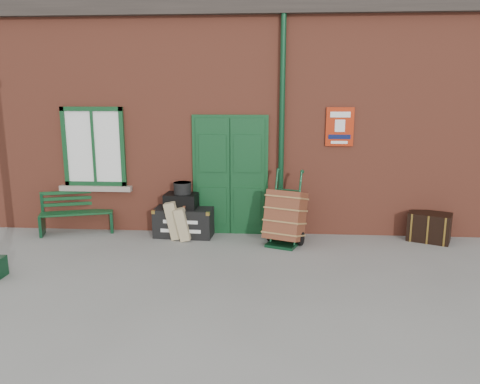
# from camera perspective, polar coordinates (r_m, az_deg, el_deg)

# --- Properties ---
(ground) EXTENTS (80.00, 80.00, 0.00)m
(ground) POSITION_cam_1_polar(r_m,az_deg,el_deg) (7.67, 0.08, -8.28)
(ground) COLOR gray
(ground) RESTS_ON ground
(station_building) EXTENTS (10.30, 4.30, 4.36)m
(station_building) POSITION_cam_1_polar(r_m,az_deg,el_deg) (10.69, 1.39, 9.42)
(station_building) COLOR brown
(station_building) RESTS_ON ground
(bench) EXTENTS (1.40, 0.79, 0.83)m
(bench) POSITION_cam_1_polar(r_m,az_deg,el_deg) (9.55, -19.25, -2.22)
(bench) COLOR #113E1D
(bench) RESTS_ON ground
(houdini_trunk) EXTENTS (1.11, 0.66, 0.54)m
(houdini_trunk) POSITION_cam_1_polar(r_m,az_deg,el_deg) (8.92, -6.79, -3.59)
(houdini_trunk) COLOR black
(houdini_trunk) RESTS_ON ground
(strongbox) EXTENTS (0.62, 0.47, 0.27)m
(strongbox) POSITION_cam_1_polar(r_m,az_deg,el_deg) (8.82, -7.17, -1.06)
(strongbox) COLOR black
(strongbox) RESTS_ON houdini_trunk
(hatbox) EXTENTS (0.34, 0.34, 0.22)m
(hatbox) POSITION_cam_1_polar(r_m,az_deg,el_deg) (8.77, -7.02, 0.48)
(hatbox) COLOR black
(hatbox) RESTS_ON strongbox
(suitcase_back) EXTENTS (0.34, 0.50, 0.72)m
(suitcase_back) POSITION_cam_1_polar(r_m,az_deg,el_deg) (8.82, -7.90, -3.21)
(suitcase_back) COLOR tan
(suitcase_back) RESTS_ON ground
(suitcase_front) EXTENTS (0.30, 0.45, 0.62)m
(suitcase_front) POSITION_cam_1_polar(r_m,az_deg,el_deg) (8.70, -6.86, -3.73)
(suitcase_front) COLOR tan
(suitcase_front) RESTS_ON ground
(porter_trolley) EXTENTS (0.83, 0.86, 1.30)m
(porter_trolley) POSITION_cam_1_polar(r_m,az_deg,el_deg) (8.34, 5.53, -3.01)
(porter_trolley) COLOR #0D351D
(porter_trolley) RESTS_ON ground
(dark_trunk) EXTENTS (0.85, 0.73, 0.52)m
(dark_trunk) POSITION_cam_1_polar(r_m,az_deg,el_deg) (9.22, 22.08, -3.96)
(dark_trunk) COLOR black
(dark_trunk) RESTS_ON ground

